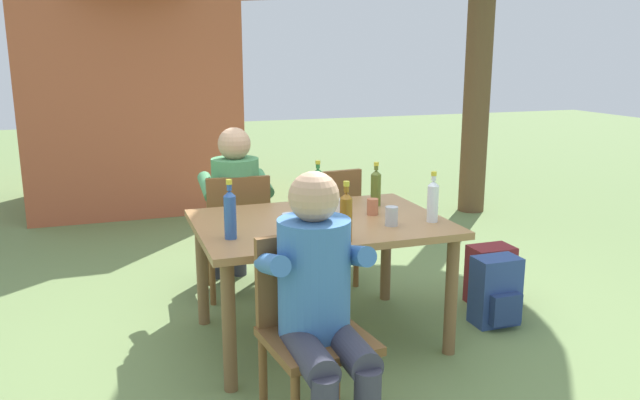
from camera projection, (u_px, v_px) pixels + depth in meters
ground_plane at (320, 337)px, 3.82m from camera, size 24.00×24.00×0.00m
dining_table at (320, 235)px, 3.68m from camera, size 1.41×1.02×0.73m
chair_near_left at (310, 321)px, 2.86m from camera, size 0.49×0.49×0.87m
chair_far_left at (237, 229)px, 4.35m from camera, size 0.47×0.47×0.87m
chair_far_right at (326, 221)px, 4.56m from camera, size 0.48×0.48×0.87m
person_in_white_shirt at (320, 295)px, 2.72m from camera, size 0.47×0.61×1.18m
person_in_plaid_shirt at (234, 201)px, 4.42m from camera, size 0.47×0.61×1.18m
bottle_olive at (376, 187)px, 3.98m from camera, size 0.06×0.06×0.28m
bottle_blue at (230, 213)px, 3.27m from camera, size 0.06×0.06×0.31m
bottle_clear at (433, 200)px, 3.60m from camera, size 0.06×0.06×0.29m
bottle_green at (318, 185)px, 4.04m from camera, size 0.06×0.06×0.28m
bottle_amber at (346, 216)px, 3.23m from camera, size 0.06×0.06×0.31m
cup_white at (342, 207)px, 3.78m from camera, size 0.08×0.08×0.09m
cup_terracotta at (373, 207)px, 3.77m from camera, size 0.07×0.07×0.10m
cup_glass at (289, 224)px, 3.35m from camera, size 0.08×0.08×0.12m
cup_steel at (391, 216)px, 3.53m from camera, size 0.07×0.07×0.11m
backpack_by_near_side at (496, 292)px, 3.96m from camera, size 0.28×0.24×0.43m
backpack_by_far_side at (491, 276)px, 4.29m from camera, size 0.29×0.26×0.40m
brick_kiosk at (129, 70)px, 6.95m from camera, size 2.48×1.99×2.80m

